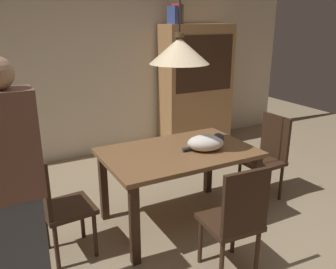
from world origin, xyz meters
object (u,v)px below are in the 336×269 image
(chair_right_side, at_px, (267,154))
(person_standing, at_px, (15,194))
(chair_left_side, at_px, (57,202))
(pendant_lamp, at_px, (179,50))
(dining_table, at_px, (178,161))
(book_red_tall, at_px, (176,14))
(book_green_slim, at_px, (179,14))
(chair_near_front, at_px, (236,218))
(book_blue_wide, at_px, (172,15))
(hutch_bookcase, at_px, (196,89))
(cat_sleeping, at_px, (207,143))

(chair_right_side, xyz_separation_m, person_standing, (-2.58, -0.47, 0.36))
(chair_left_side, relative_size, pendant_lamp, 0.72)
(dining_table, distance_m, book_red_tall, 2.55)
(chair_left_side, height_order, book_green_slim, book_green_slim)
(dining_table, xyz_separation_m, person_standing, (-1.45, -0.47, 0.23))
(chair_right_side, xyz_separation_m, pendant_lamp, (-1.13, -0.00, 1.15))
(chair_near_front, bearing_deg, pendant_lamp, 89.66)
(chair_near_front, height_order, book_blue_wide, book_blue_wide)
(hutch_bookcase, bearing_deg, book_red_tall, 179.76)
(dining_table, height_order, book_blue_wide, book_blue_wide)
(chair_right_side, relative_size, book_red_tall, 3.32)
(person_standing, bearing_deg, dining_table, 17.86)
(cat_sleeping, xyz_separation_m, book_blue_wide, (0.74, 2.02, 1.14))
(pendant_lamp, bearing_deg, chair_left_side, -179.70)
(book_blue_wide, distance_m, book_green_slim, 0.11)
(chair_near_front, height_order, person_standing, person_standing)
(hutch_bookcase, relative_size, book_green_slim, 7.12)
(cat_sleeping, relative_size, book_red_tall, 1.45)
(cat_sleeping, bearing_deg, person_standing, -168.29)
(pendant_lamp, height_order, hutch_bookcase, pendant_lamp)
(dining_table, height_order, cat_sleeping, cat_sleeping)
(chair_left_side, distance_m, hutch_bookcase, 3.19)
(cat_sleeping, distance_m, book_blue_wide, 2.44)
(dining_table, height_order, pendant_lamp, pendant_lamp)
(chair_left_side, bearing_deg, pendant_lamp, 0.30)
(chair_right_side, distance_m, person_standing, 2.64)
(dining_table, height_order, chair_right_side, chair_right_side)
(dining_table, bearing_deg, chair_left_side, -179.70)
(book_red_tall, bearing_deg, book_green_slim, 0.00)
(book_green_slim, distance_m, person_standing, 3.64)
(hutch_bookcase, xyz_separation_m, book_green_slim, (-0.31, 0.00, 1.09))
(dining_table, xyz_separation_m, chair_near_front, (-0.01, -0.88, -0.14))
(chair_right_side, bearing_deg, pendant_lamp, -179.80)
(chair_near_front, bearing_deg, person_standing, 164.08)
(dining_table, bearing_deg, chair_near_front, -90.34)
(pendant_lamp, xyz_separation_m, hutch_bookcase, (1.40, 1.90, -0.77))
(book_red_tall, bearing_deg, chair_near_front, -110.59)
(pendant_lamp, relative_size, book_blue_wide, 5.42)
(pendant_lamp, height_order, book_blue_wide, pendant_lamp)
(chair_left_side, distance_m, book_green_slim, 3.27)
(chair_left_side, xyz_separation_m, book_red_tall, (2.17, 1.91, 1.48))
(chair_left_side, bearing_deg, book_blue_wide, 42.20)
(dining_table, bearing_deg, book_blue_wide, 62.83)
(hutch_bookcase, bearing_deg, dining_table, -126.34)
(hutch_bookcase, bearing_deg, cat_sleeping, -119.97)
(chair_right_side, distance_m, hutch_bookcase, 1.95)
(book_blue_wide, relative_size, book_green_slim, 0.92)
(cat_sleeping, bearing_deg, chair_left_side, 175.30)
(chair_near_front, xyz_separation_m, book_red_tall, (1.04, 2.78, 1.48))
(chair_right_side, xyz_separation_m, book_red_tall, (-0.09, 1.90, 1.48))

